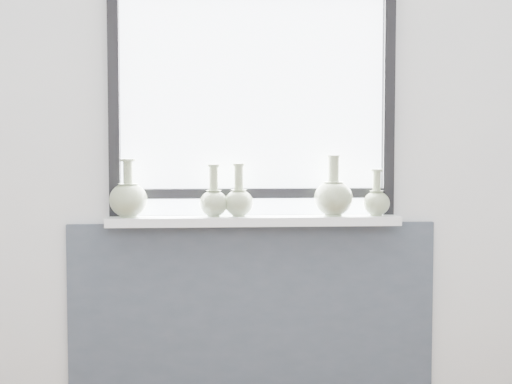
{
  "coord_description": "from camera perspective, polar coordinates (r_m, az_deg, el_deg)",
  "views": [
    {
      "loc": [
        -0.23,
        -1.81,
        1.25
      ],
      "look_at": [
        0.0,
        1.55,
        1.02
      ],
      "focal_mm": 55.0,
      "sensor_mm": 36.0,
      "label": 1
    }
  ],
  "objects": [
    {
      "name": "vase_a",
      "position": [
        3.53,
        -9.27,
        -0.43
      ],
      "size": [
        0.17,
        0.17,
        0.26
      ],
      "rotation": [
        0.0,
        0.0,
        0.08
      ],
      "color": "#91A07B",
      "rests_on": "windowsill"
    },
    {
      "name": "vase_c",
      "position": [
        3.53,
        -1.26,
        -0.57
      ],
      "size": [
        0.13,
        0.13,
        0.24
      ],
      "rotation": [
        0.0,
        0.0,
        0.41
      ],
      "color": "#91A07B",
      "rests_on": "windowsill"
    },
    {
      "name": "windowsill",
      "position": [
        3.55,
        -0.18,
        -2.08
      ],
      "size": [
        1.32,
        0.18,
        0.04
      ],
      "primitive_type": "cube",
      "color": "white",
      "rests_on": "apron_panel"
    },
    {
      "name": "vase_b",
      "position": [
        3.52,
        -3.1,
        -0.6
      ],
      "size": [
        0.13,
        0.13,
        0.24
      ],
      "rotation": [
        0.0,
        0.0,
        -0.34
      ],
      "color": "#91A07B",
      "rests_on": "windowsill"
    },
    {
      "name": "vase_e",
      "position": [
        3.61,
        8.75,
        -0.64
      ],
      "size": [
        0.12,
        0.12,
        0.21
      ],
      "rotation": [
        0.0,
        0.0,
        -0.16
      ],
      "color": "#91A07B",
      "rests_on": "windowsill"
    },
    {
      "name": "apron_panel",
      "position": [
        3.69,
        -0.25,
        -8.93
      ],
      "size": [
        1.7,
        0.03,
        0.86
      ],
      "primitive_type": "cube",
      "color": "#404858",
      "rests_on": "ground"
    },
    {
      "name": "vase_d",
      "position": [
        3.56,
        5.65,
        -0.29
      ],
      "size": [
        0.18,
        0.18,
        0.28
      ],
      "rotation": [
        0.0,
        0.0,
        -0.18
      ],
      "color": "#91A07B",
      "rests_on": "windowsill"
    },
    {
      "name": "window",
      "position": [
        3.6,
        -0.25,
        6.95
      ],
      "size": [
        1.3,
        0.06,
        1.05
      ],
      "color": "black",
      "rests_on": "windowsill"
    },
    {
      "name": "back_wall",
      "position": [
        3.63,
        -0.28,
        4.69
      ],
      "size": [
        3.6,
        0.02,
        2.6
      ],
      "primitive_type": "cube",
      "color": "silver",
      "rests_on": "ground"
    }
  ]
}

